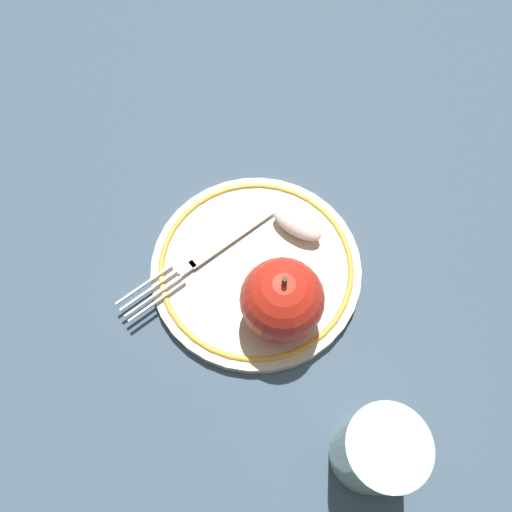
# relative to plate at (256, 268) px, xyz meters

# --- Properties ---
(ground_plane) EXTENTS (2.00, 2.00, 0.00)m
(ground_plane) POSITION_rel_plate_xyz_m (0.01, -0.01, -0.01)
(ground_plane) COLOR #425669
(plate) EXTENTS (0.22, 0.22, 0.02)m
(plate) POSITION_rel_plate_xyz_m (0.00, 0.00, 0.00)
(plate) COLOR beige
(plate) RESTS_ON ground_plane
(apple_red_whole) EXTENTS (0.08, 0.08, 0.09)m
(apple_red_whole) POSITION_rel_plate_xyz_m (0.00, 0.06, 0.05)
(apple_red_whole) COLOR red
(apple_red_whole) RESTS_ON plate
(apple_slice_front) EXTENTS (0.05, 0.06, 0.02)m
(apple_slice_front) POSITION_rel_plate_xyz_m (-0.06, -0.02, 0.02)
(apple_slice_front) COLOR silver
(apple_slice_front) RESTS_ON plate
(fork) EXTENTS (0.19, 0.05, 0.00)m
(fork) POSITION_rel_plate_xyz_m (0.04, -0.03, 0.01)
(fork) COLOR silver
(fork) RESTS_ON plate
(drinking_glass) EXTENTS (0.07, 0.07, 0.09)m
(drinking_glass) POSITION_rel_plate_xyz_m (0.00, 0.20, 0.04)
(drinking_glass) COLOR silver
(drinking_glass) RESTS_ON ground_plane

